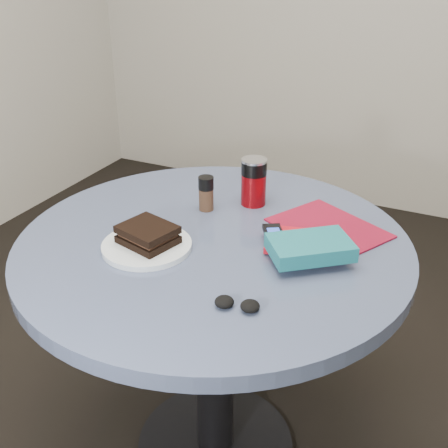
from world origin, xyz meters
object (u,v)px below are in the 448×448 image
at_px(soda_can, 254,182).
at_px(magazine, 329,228).
at_px(plate, 147,246).
at_px(mp3_player, 273,233).
at_px(table, 214,292).
at_px(pepper_grinder, 206,193).
at_px(sandwich, 148,234).
at_px(headphones, 237,304).
at_px(red_book, 305,242).
at_px(novel, 310,247).

xyz_separation_m(soda_can, magazine, (0.24, -0.06, -0.07)).
distance_m(plate, mp3_player, 0.32).
relative_size(magazine, mp3_player, 3.07).
distance_m(table, soda_can, 0.33).
height_order(plate, pepper_grinder, pepper_grinder).
height_order(plate, sandwich, sandwich).
xyz_separation_m(sandwich, headphones, (0.30, -0.14, -0.03)).
bearing_deg(red_book, magazine, 62.82).
xyz_separation_m(red_book, mp3_player, (-0.08, -0.01, 0.01)).
height_order(table, plate, plate).
bearing_deg(sandwich, red_book, 26.03).
bearing_deg(plate, red_book, 26.74).
xyz_separation_m(novel, mp3_player, (-0.11, 0.05, -0.01)).
relative_size(plate, pepper_grinder, 2.26).
relative_size(sandwich, pepper_grinder, 1.54).
xyz_separation_m(red_book, headphones, (-0.04, -0.31, -0.00)).
relative_size(red_book, novel, 1.00).
relative_size(sandwich, novel, 0.80).
xyz_separation_m(plate, novel, (0.38, 0.11, 0.03)).
relative_size(mp3_player, headphones, 0.90).
distance_m(soda_can, magazine, 0.25).
height_order(soda_can, novel, soda_can).
bearing_deg(headphones, pepper_grinder, 124.89).
bearing_deg(magazine, table, -116.24).
bearing_deg(novel, soda_can, 97.43).
bearing_deg(pepper_grinder, plate, -96.96).
height_order(plate, novel, novel).
bearing_deg(sandwich, pepper_grinder, 83.14).
bearing_deg(pepper_grinder, table, -56.94).
height_order(soda_can, pepper_grinder, soda_can).
xyz_separation_m(pepper_grinder, mp3_player, (0.24, -0.10, -0.02)).
bearing_deg(novel, table, 141.53).
relative_size(soda_can, novel, 0.72).
bearing_deg(plate, headphones, -23.34).
distance_m(sandwich, mp3_player, 0.31).
bearing_deg(mp3_player, magazine, 51.12).
xyz_separation_m(soda_can, headphones, (0.17, -0.48, -0.06)).
distance_m(table, magazine, 0.35).
bearing_deg(magazine, novel, -60.62).
distance_m(soda_can, red_book, 0.28).
xyz_separation_m(sandwich, red_book, (0.35, 0.17, -0.02)).
distance_m(pepper_grinder, red_book, 0.33).
height_order(sandwich, novel, sandwich).
height_order(plate, red_book, red_book).
bearing_deg(plate, soda_can, 68.89).
height_order(sandwich, soda_can, soda_can).
distance_m(magazine, mp3_player, 0.17).
bearing_deg(pepper_grinder, mp3_player, -21.97).
distance_m(magazine, novel, 0.19).
relative_size(magazine, novel, 1.48).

